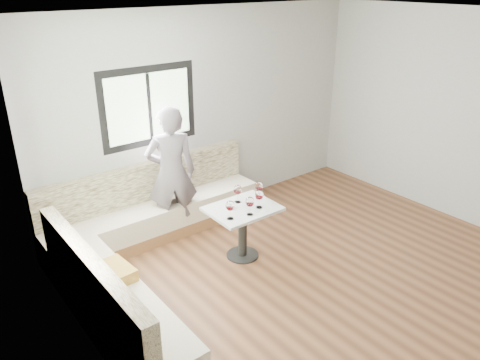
% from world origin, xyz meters
% --- Properties ---
extents(room, '(5.01, 5.01, 2.81)m').
position_xyz_m(room, '(-0.08, 0.08, 1.41)').
color(room, brown).
rests_on(room, ground).
extents(banquette, '(2.90, 2.80, 0.95)m').
position_xyz_m(banquette, '(-1.59, 1.63, 0.33)').
color(banquette, brown).
rests_on(banquette, ground).
extents(table, '(0.81, 0.63, 0.66)m').
position_xyz_m(table, '(-0.48, 1.15, 0.49)').
color(table, black).
rests_on(table, ground).
extents(person, '(0.74, 0.61, 1.73)m').
position_xyz_m(person, '(-0.85, 2.12, 0.86)').
color(person, '#645961').
rests_on(person, ground).
extents(olive_ramekin, '(0.10, 0.10, 0.04)m').
position_xyz_m(olive_ramekin, '(-0.60, 1.24, 0.68)').
color(olive_ramekin, white).
rests_on(olive_ramekin, table).
extents(wine_glass_a, '(0.10, 0.10, 0.22)m').
position_xyz_m(wine_glass_a, '(-0.76, 1.02, 0.81)').
color(wine_glass_a, white).
rests_on(wine_glass_a, table).
extents(wine_glass_b, '(0.10, 0.10, 0.22)m').
position_xyz_m(wine_glass_b, '(-0.53, 0.96, 0.81)').
color(wine_glass_b, white).
rests_on(wine_glass_b, table).
extents(wine_glass_c, '(0.10, 0.10, 0.22)m').
position_xyz_m(wine_glass_c, '(-0.33, 1.03, 0.81)').
color(wine_glass_c, white).
rests_on(wine_glass_c, table).
extents(wine_glass_d, '(0.10, 0.10, 0.22)m').
position_xyz_m(wine_glass_d, '(-0.44, 1.30, 0.81)').
color(wine_glass_d, white).
rests_on(wine_glass_d, table).
extents(wine_glass_e, '(0.10, 0.10, 0.22)m').
position_xyz_m(wine_glass_e, '(-0.18, 1.22, 0.81)').
color(wine_glass_e, white).
rests_on(wine_glass_e, table).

